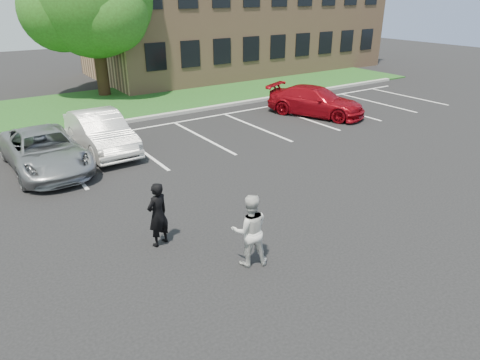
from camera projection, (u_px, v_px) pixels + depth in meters
name	position (u px, v px, depth m)	size (l,w,h in m)	color
ground_plane	(262.00, 239.00, 10.73)	(90.00, 90.00, 0.00)	black
curb	(107.00, 124.00, 19.81)	(40.00, 0.30, 0.15)	gray
grass_strip	(83.00, 107.00, 22.85)	(44.00, 8.00, 0.08)	#154012
stall_lines	(163.00, 137.00, 18.24)	(34.00, 5.36, 0.01)	white
office_building	(238.00, 14.00, 32.92)	(22.40, 10.40, 8.30)	#A27A58
man_black_suit	(158.00, 215.00, 10.19)	(0.60, 0.39, 1.63)	black
man_white_shirt	(250.00, 230.00, 9.44)	(0.83, 0.65, 1.71)	silver
car_silver_minivan	(45.00, 151.00, 14.69)	(2.29, 4.97, 1.38)	#9B9EA2
car_white_sedan	(101.00, 132.00, 16.41)	(1.61, 4.61, 1.52)	silver
car_red_compact	(316.00, 101.00, 21.29)	(1.98, 4.87, 1.41)	maroon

